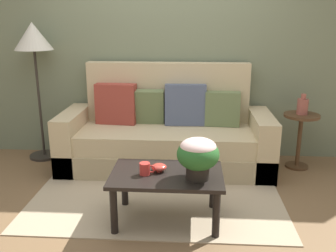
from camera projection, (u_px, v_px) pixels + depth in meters
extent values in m
plane|color=brown|center=(156.00, 202.00, 3.43)|extent=(14.00, 14.00, 0.00)
cube|color=slate|center=(166.00, 40.00, 4.35)|extent=(6.40, 0.12, 2.74)
cube|color=tan|center=(158.00, 193.00, 3.60)|extent=(2.31, 1.61, 0.01)
cube|color=tan|center=(166.00, 157.00, 4.19)|extent=(2.30, 0.86, 0.25)
cube|color=tan|center=(166.00, 138.00, 4.11)|extent=(1.86, 0.77, 0.20)
cube|color=tan|center=(168.00, 102.00, 4.37)|extent=(1.86, 0.15, 0.91)
cube|color=tan|center=(74.00, 139.00, 4.20)|extent=(0.22, 0.86, 0.63)
cube|color=tan|center=(261.00, 143.00, 4.07)|extent=(0.22, 0.86, 0.63)
cube|color=#607047|center=(147.00, 107.00, 4.26)|extent=(0.39, 0.18, 0.40)
cube|color=#93382D|center=(116.00, 104.00, 4.26)|extent=(0.47, 0.21, 0.46)
cube|color=#4C5670|center=(185.00, 105.00, 4.21)|extent=(0.47, 0.20, 0.47)
cube|color=#607047|center=(223.00, 109.00, 4.19)|extent=(0.40, 0.22, 0.39)
cylinder|color=black|center=(114.00, 211.00, 2.88)|extent=(0.06, 0.06, 0.39)
cylinder|color=black|center=(216.00, 215.00, 2.83)|extent=(0.06, 0.06, 0.39)
cylinder|color=black|center=(125.00, 185.00, 3.33)|extent=(0.06, 0.06, 0.39)
cylinder|color=black|center=(213.00, 188.00, 3.28)|extent=(0.06, 0.06, 0.39)
cube|color=black|center=(167.00, 175.00, 3.02)|extent=(0.90, 0.59, 0.03)
cylinder|color=#4C331E|center=(297.00, 166.00, 4.24)|extent=(0.25, 0.25, 0.03)
cylinder|color=#4C331E|center=(299.00, 141.00, 4.15)|extent=(0.05, 0.05, 0.56)
cylinder|color=#4C331E|center=(302.00, 116.00, 4.07)|extent=(0.38, 0.38, 0.03)
cylinder|color=#2D2823|center=(45.00, 155.00, 4.55)|extent=(0.35, 0.35, 0.03)
cylinder|color=#2D2823|center=(40.00, 104.00, 4.37)|extent=(0.03, 0.03, 1.25)
cone|color=beige|center=(33.00, 36.00, 4.15)|extent=(0.43, 0.43, 0.30)
cylinder|color=black|center=(198.00, 171.00, 2.90)|extent=(0.18, 0.18, 0.12)
ellipsoid|color=#286028|center=(198.00, 154.00, 2.86)|extent=(0.33, 0.33, 0.24)
ellipsoid|color=beige|center=(198.00, 147.00, 2.85)|extent=(0.28, 0.28, 0.13)
cylinder|color=red|center=(145.00, 169.00, 2.98)|extent=(0.08, 0.08, 0.10)
torus|color=red|center=(152.00, 169.00, 2.98)|extent=(0.07, 0.01, 0.07)
cylinder|color=#B2382D|center=(159.00, 170.00, 3.05)|extent=(0.05, 0.05, 0.02)
ellipsoid|color=#B2382D|center=(159.00, 167.00, 3.04)|extent=(0.13, 0.13, 0.06)
cylinder|color=#934C42|center=(303.00, 107.00, 4.05)|extent=(0.12, 0.12, 0.17)
cylinder|color=#934C42|center=(304.00, 96.00, 4.02)|extent=(0.05, 0.05, 0.06)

